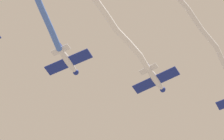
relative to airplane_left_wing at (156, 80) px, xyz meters
The scene contains 3 objects.
airplane_left_wing is the anchor object (origin of this frame).
smoke_trail_left_wing 12.35m from the airplane_left_wing, 39.28° to the right, with size 15.93×13.88×2.35m.
airplane_right_wing 11.58m from the airplane_left_wing, 83.87° to the right, with size 5.07×6.02×1.60m.
Camera 1 is at (43.36, -20.80, 3.36)m, focal length 83.95 mm.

